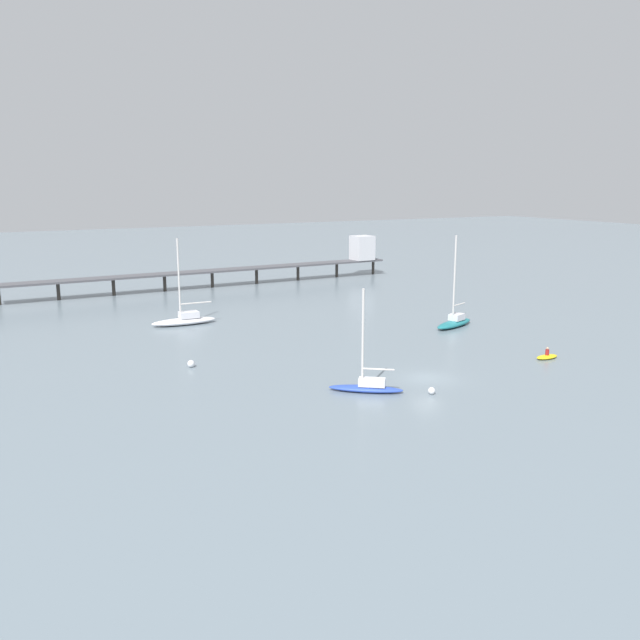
# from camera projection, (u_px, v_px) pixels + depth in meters

# --- Properties ---
(ground_plane) EXTENTS (400.00, 400.00, 0.00)m
(ground_plane) POSITION_uv_depth(u_px,v_px,m) (427.00, 378.00, 57.77)
(ground_plane) COLOR slate
(pier) EXTENTS (64.37, 5.05, 7.12)m
(pier) POSITION_uv_depth(u_px,v_px,m) (281.00, 261.00, 112.05)
(pier) COLOR #4C4C51
(pier) RESTS_ON ground_plane
(sailboat_blue) EXTENTS (5.65, 4.76, 8.54)m
(sailboat_blue) POSITION_uv_depth(u_px,v_px,m) (367.00, 385.00, 53.96)
(sailboat_blue) COLOR #2D4CB7
(sailboat_blue) RESTS_ON ground_plane
(sailboat_teal) EXTENTS (7.04, 4.12, 10.76)m
(sailboat_teal) POSITION_uv_depth(u_px,v_px,m) (454.00, 321.00, 78.09)
(sailboat_teal) COLOR #1E727A
(sailboat_teal) RESTS_ON ground_plane
(sailboat_white) EXTENTS (7.80, 2.40, 10.30)m
(sailboat_white) POSITION_uv_depth(u_px,v_px,m) (185.00, 319.00, 79.21)
(sailboat_white) COLOR white
(sailboat_white) RESTS_ON ground_plane
(dinghy_yellow) EXTENTS (2.61, 1.27, 1.14)m
(dinghy_yellow) POSITION_uv_depth(u_px,v_px,m) (547.00, 356.00, 64.16)
(dinghy_yellow) COLOR yellow
(dinghy_yellow) RESTS_ON ground_plane
(mooring_buoy_far) EXTENTS (0.67, 0.67, 0.67)m
(mooring_buoy_far) POSITION_uv_depth(u_px,v_px,m) (191.00, 364.00, 61.15)
(mooring_buoy_far) COLOR silver
(mooring_buoy_far) RESTS_ON ground_plane
(mooring_buoy_near) EXTENTS (0.59, 0.59, 0.59)m
(mooring_buoy_near) POSITION_uv_depth(u_px,v_px,m) (432.00, 391.00, 53.42)
(mooring_buoy_near) COLOR silver
(mooring_buoy_near) RESTS_ON ground_plane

